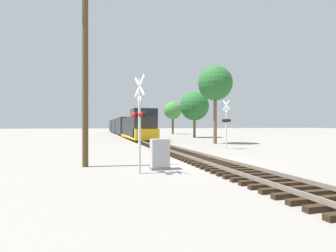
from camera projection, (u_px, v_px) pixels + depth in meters
ground_plane at (207, 163)px, 15.10m from camera, size 400.00×400.00×0.00m
rail_track_bed at (207, 160)px, 15.10m from camera, size 2.60×160.00×0.31m
freight_train at (122, 126)px, 62.50m from camera, size 3.10×63.59×4.37m
crossing_signal_near at (139, 118)px, 11.61m from camera, size 0.57×1.01×4.36m
crossing_signal_far at (227, 121)px, 24.07m from camera, size 0.49×1.01×4.49m
relay_cabinet at (160, 154)px, 12.79m from camera, size 0.95×0.71×1.48m
utility_pole at (85, 71)px, 13.54m from camera, size 1.80×0.30×9.68m
tree_far_right at (215, 84)px, 31.03m from camera, size 4.10×4.10×9.24m
tree_mid_background at (194, 106)px, 47.33m from camera, size 5.26×5.26×8.35m
tree_deep_background at (173, 111)px, 66.27m from camera, size 4.46×4.46×8.25m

